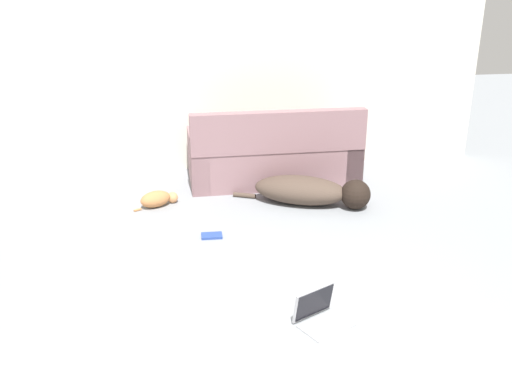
{
  "coord_description": "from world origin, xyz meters",
  "views": [
    {
      "loc": [
        -0.38,
        -2.68,
        2.32
      ],
      "look_at": [
        0.32,
        1.8,
        0.55
      ],
      "focal_mm": 40.0,
      "sensor_mm": 36.0,
      "label": 1
    }
  ],
  "objects_px": {
    "couch": "(273,157)",
    "book_blue": "(212,236)",
    "laptop_open": "(319,312)",
    "dog": "(311,191)",
    "cat": "(158,199)"
  },
  "relations": [
    {
      "from": "laptop_open",
      "to": "book_blue",
      "type": "relative_size",
      "value": 2.19
    },
    {
      "from": "dog",
      "to": "cat",
      "type": "distance_m",
      "value": 1.61
    },
    {
      "from": "couch",
      "to": "cat",
      "type": "bearing_deg",
      "value": 22.76
    },
    {
      "from": "couch",
      "to": "book_blue",
      "type": "bearing_deg",
      "value": 58.72
    },
    {
      "from": "laptop_open",
      "to": "dog",
      "type": "bearing_deg",
      "value": 50.59
    },
    {
      "from": "couch",
      "to": "laptop_open",
      "type": "bearing_deg",
      "value": 85.51
    },
    {
      "from": "couch",
      "to": "dog",
      "type": "xyz_separation_m",
      "value": [
        0.26,
        -0.76,
        -0.14
      ]
    },
    {
      "from": "cat",
      "to": "dog",
      "type": "bearing_deg",
      "value": -32.67
    },
    {
      "from": "dog",
      "to": "laptop_open",
      "type": "distance_m",
      "value": 2.19
    },
    {
      "from": "couch",
      "to": "cat",
      "type": "relative_size",
      "value": 4.02
    },
    {
      "from": "dog",
      "to": "book_blue",
      "type": "distance_m",
      "value": 1.28
    },
    {
      "from": "couch",
      "to": "laptop_open",
      "type": "xyz_separation_m",
      "value": [
        -0.21,
        -2.9,
        -0.21
      ]
    },
    {
      "from": "couch",
      "to": "dog",
      "type": "height_order",
      "value": "couch"
    },
    {
      "from": "laptop_open",
      "to": "book_blue",
      "type": "xyz_separation_m",
      "value": [
        -0.63,
        1.49,
        -0.07
      ]
    },
    {
      "from": "book_blue",
      "to": "dog",
      "type": "bearing_deg",
      "value": 30.28
    }
  ]
}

